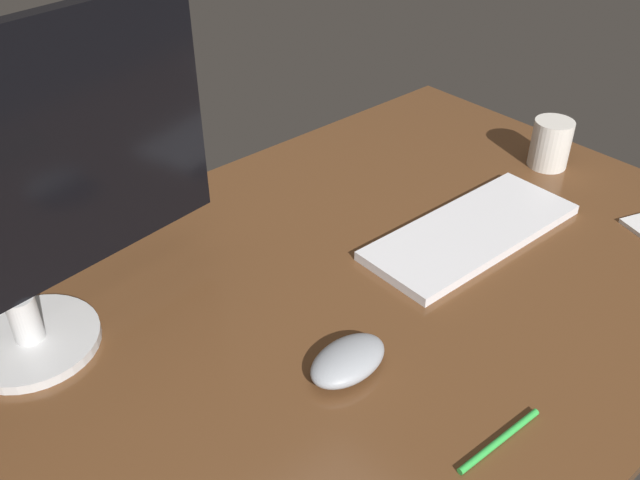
{
  "coord_description": "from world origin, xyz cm",
  "views": [
    {
      "loc": [
        -47.69,
        -54.34,
        64.52
      ],
      "look_at": [
        5.22,
        5.83,
        8.0
      ],
      "focal_mm": 38.93,
      "sensor_mm": 36.0,
      "label": 1
    }
  ],
  "objects_px": {
    "keyboard": "(472,232)",
    "coffee_mug": "(551,144)",
    "computer_mouse": "(348,360)",
    "pen": "(501,439)"
  },
  "relations": [
    {
      "from": "keyboard",
      "to": "coffee_mug",
      "type": "xyz_separation_m",
      "value": [
        0.29,
        0.05,
        0.04
      ]
    },
    {
      "from": "computer_mouse",
      "to": "pen",
      "type": "distance_m",
      "value": 0.2
    },
    {
      "from": "computer_mouse",
      "to": "pen",
      "type": "bearing_deg",
      "value": -77.31
    },
    {
      "from": "computer_mouse",
      "to": "coffee_mug",
      "type": "height_order",
      "value": "coffee_mug"
    },
    {
      "from": "coffee_mug",
      "to": "pen",
      "type": "bearing_deg",
      "value": -150.47
    },
    {
      "from": "keyboard",
      "to": "computer_mouse",
      "type": "height_order",
      "value": "computer_mouse"
    },
    {
      "from": "keyboard",
      "to": "coffee_mug",
      "type": "relative_size",
      "value": 4.17
    },
    {
      "from": "keyboard",
      "to": "coffee_mug",
      "type": "distance_m",
      "value": 0.29
    },
    {
      "from": "keyboard",
      "to": "computer_mouse",
      "type": "relative_size",
      "value": 3.34
    },
    {
      "from": "coffee_mug",
      "to": "pen",
      "type": "distance_m",
      "value": 0.67
    }
  ]
}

